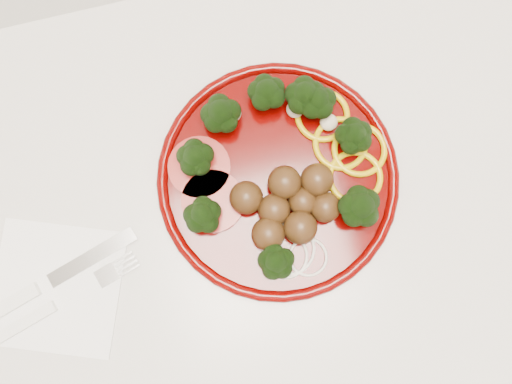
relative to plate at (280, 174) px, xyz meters
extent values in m
cube|color=white|center=(0.03, -0.03, -0.49)|extent=(2.40, 0.60, 0.87)
cube|color=silver|center=(0.03, -0.03, -0.04)|extent=(2.40, 0.60, 0.03)
cylinder|color=#480200|center=(0.00, 0.00, -0.01)|extent=(0.29, 0.29, 0.01)
torus|color=#480200|center=(0.00, 0.00, -0.01)|extent=(0.30, 0.30, 0.01)
sphere|color=#472C11|center=(0.04, -0.05, 0.01)|extent=(0.04, 0.04, 0.04)
sphere|color=#472C11|center=(0.01, -0.07, 0.01)|extent=(0.04, 0.04, 0.04)
sphere|color=#472C11|center=(-0.05, -0.02, 0.01)|extent=(0.04, 0.04, 0.04)
sphere|color=#472C11|center=(0.00, -0.01, 0.01)|extent=(0.04, 0.04, 0.04)
sphere|color=#472C11|center=(0.04, -0.02, 0.01)|extent=(0.04, 0.04, 0.04)
sphere|color=#472C11|center=(-0.03, -0.07, 0.01)|extent=(0.04, 0.04, 0.04)
sphere|color=#472C11|center=(0.02, -0.04, 0.01)|extent=(0.04, 0.04, 0.04)
sphere|color=#472C11|center=(-0.02, -0.04, 0.01)|extent=(0.04, 0.04, 0.04)
torus|color=#C6A307|center=(0.08, 0.02, -0.01)|extent=(0.07, 0.07, 0.01)
torus|color=#C6A307|center=(0.09, -0.02, -0.01)|extent=(0.07, 0.07, 0.01)
torus|color=#C6A307|center=(0.07, 0.06, -0.01)|extent=(0.07, 0.07, 0.01)
torus|color=#C6A307|center=(0.10, 0.01, -0.01)|extent=(0.07, 0.07, 0.01)
cylinder|color=#720A07|center=(-0.09, 0.03, 0.00)|extent=(0.08, 0.08, 0.01)
cylinder|color=#720A07|center=(-0.09, -0.01, 0.00)|extent=(0.08, 0.08, 0.01)
torus|color=beige|center=(-0.02, -0.10, -0.01)|extent=(0.06, 0.06, 0.00)
torus|color=beige|center=(0.01, -0.10, -0.01)|extent=(0.05, 0.05, 0.00)
torus|color=beige|center=(-0.01, -0.09, -0.01)|extent=(0.07, 0.07, 0.00)
ellipsoid|color=#C6B793|center=(0.04, 0.07, 0.00)|extent=(0.02, 0.02, 0.02)
ellipsoid|color=#C6B793|center=(-0.04, 0.09, 0.00)|extent=(0.02, 0.02, 0.02)
ellipsoid|color=#C6B793|center=(0.07, 0.05, 0.00)|extent=(0.02, 0.02, 0.02)
cube|color=white|center=(-0.29, -0.07, -0.02)|extent=(0.20, 0.20, 0.00)
cube|color=silver|center=(-0.24, -0.04, -0.01)|extent=(0.12, 0.05, 0.00)
cube|color=white|center=(-0.35, -0.08, -0.01)|extent=(0.09, 0.04, 0.01)
cube|color=white|center=(-0.34, -0.10, -0.01)|extent=(0.08, 0.04, 0.01)
cube|color=silver|center=(-0.23, -0.07, -0.01)|extent=(0.03, 0.03, 0.00)
cube|color=silver|center=(-0.20, -0.07, -0.02)|extent=(0.03, 0.01, 0.00)
cube|color=silver|center=(-0.21, -0.06, -0.02)|extent=(0.03, 0.01, 0.00)
cube|color=silver|center=(-0.21, -0.06, -0.02)|extent=(0.03, 0.01, 0.00)
cube|color=silver|center=(-0.21, -0.05, -0.02)|extent=(0.03, 0.01, 0.00)
camera|label=1|loc=(-0.06, -0.11, 0.68)|focal=40.00mm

